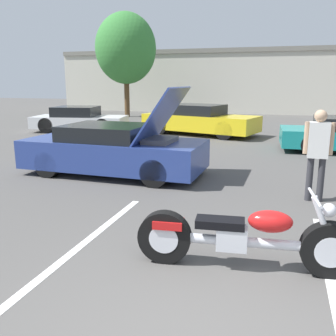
{
  "coord_description": "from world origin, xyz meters",
  "views": [
    {
      "loc": [
        0.5,
        -2.58,
        2.21
      ],
      "look_at": [
        -1.28,
        3.22,
        0.8
      ],
      "focal_mm": 40.0,
      "sensor_mm": 36.0,
      "label": 1
    }
  ],
  "objects": [
    {
      "name": "parking_stripe_foreground",
      "position": [
        -2.05,
        1.39,
        0.0
      ],
      "size": [
        0.12,
        4.57,
        0.01
      ],
      "primitive_type": "cube",
      "color": "white",
      "rests_on": "ground"
    },
    {
      "name": "parking_stripe_middle",
      "position": [
        1.14,
        1.39,
        0.0
      ],
      "size": [
        0.12,
        4.57,
        0.01
      ],
      "primitive_type": "cube",
      "color": "white",
      "rests_on": "ground"
    },
    {
      "name": "far_building",
      "position": [
        0.0,
        25.76,
        2.34
      ],
      "size": [
        32.0,
        4.2,
        4.4
      ],
      "color": "beige",
      "rests_on": "ground"
    },
    {
      "name": "tree_background",
      "position": [
        -9.03,
        19.59,
        4.16
      ],
      "size": [
        3.72,
        3.72,
        6.31
      ],
      "color": "brown",
      "rests_on": "ground"
    },
    {
      "name": "motorcycle",
      "position": [
        0.14,
        1.64,
        0.4
      ],
      "size": [
        2.59,
        0.7,
        0.97
      ],
      "rotation": [
        0.0,
        0.0,
        0.11
      ],
      "color": "black",
      "rests_on": "ground"
    },
    {
      "name": "show_car_hood_open",
      "position": [
        -3.34,
        5.52,
        0.6
      ],
      "size": [
        4.37,
        1.9,
        2.09
      ],
      "rotation": [
        0.0,
        0.0,
        -0.03
      ],
      "color": "navy",
      "rests_on": "ground"
    },
    {
      "name": "parked_car_left_row",
      "position": [
        -8.24,
        12.31,
        0.54
      ],
      "size": [
        4.31,
        2.4,
        1.11
      ],
      "rotation": [
        0.0,
        0.0,
        0.17
      ],
      "color": "white",
      "rests_on": "ground"
    },
    {
      "name": "parked_car_mid_left_row",
      "position": [
        -2.88,
        12.91,
        0.61
      ],
      "size": [
        5.11,
        3.04,
        1.26
      ],
      "rotation": [
        0.0,
        0.0,
        -0.27
      ],
      "color": "yellow",
      "rests_on": "ground"
    },
    {
      "name": "spectator_near_motorcycle",
      "position": [
        1.15,
        4.7,
        1.02
      ],
      "size": [
        0.52,
        0.23,
        1.71
      ],
      "color": "#333338",
      "rests_on": "ground"
    }
  ]
}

